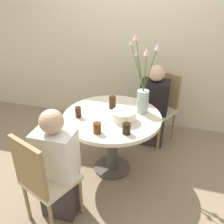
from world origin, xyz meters
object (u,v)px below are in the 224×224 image
Objects in this scene: flower_vase at (143,91)px; drink_glass_2 at (126,129)px; drink_glass_0 at (97,128)px; chair_left_flank at (161,104)px; birthday_cake at (124,116)px; drink_glass_1 at (78,112)px; person_boy at (154,109)px; drink_glass_3 at (112,102)px; side_plate at (97,120)px; chair_right_flank at (43,177)px; person_guest at (58,169)px.

flower_vase reaches higher than drink_glass_2.
drink_glass_2 is at bearing 13.53° from drink_glass_0.
birthday_cake is (-0.29, -0.88, 0.24)m from chair_left_flank.
flower_vase is at bearing 26.58° from drink_glass_1.
drink_glass_0 is at bearing -166.47° from drink_glass_2.
flower_vase reaches higher than person_boy.
drink_glass_3 is at bearing 119.96° from drink_glass_2.
drink_glass_2 reaches higher than side_plate.
chair_right_flank reaches higher than drink_glass_2.
chair_right_flank reaches higher than drink_glass_0.
chair_left_flank is 8.25× the size of drink_glass_1.
side_plate is 1.59× the size of drink_glass_3.
chair_right_flank is 8.25× the size of drink_glass_1.
person_guest reaches higher than drink_glass_2.
chair_left_flank is 1.12m from side_plate.
chair_right_flank reaches higher than birthday_cake.
person_guest is at bearing -115.20° from person_boy.
birthday_cake is 1.09× the size of side_plate.
birthday_cake reaches higher than drink_glass_2.
drink_glass_3 is at bearing 90.50° from drink_glass_0.
flower_vase reaches higher than drink_glass_3.
flower_vase is at bearing 60.50° from birthday_cake.
chair_right_flank is 0.96m from birthday_cake.
drink_glass_0 is 0.97× the size of drink_glass_2.
drink_glass_3 reaches higher than drink_glass_1.
person_guest is (0.03, -0.58, -0.26)m from drink_glass_1.
drink_glass_2 is (0.34, -0.15, 0.05)m from side_plate.
chair_left_flank is at bearing 59.95° from side_plate.
person_boy is 1.53m from person_guest.
chair_right_flank is at bearing -121.56° from flower_vase.
drink_glass_1 is (-0.76, -0.94, 0.24)m from chair_left_flank.
drink_glass_0 is at bearing -99.93° from chair_right_flank.
chair_right_flank is at bearing -92.09° from drink_glass_1.
drink_glass_2 is at bearing 38.67° from person_guest.
drink_glass_2 is (0.55, -0.17, -0.00)m from drink_glass_1.
drink_glass_1 reaches higher than side_plate.
drink_glass_0 is 0.92× the size of drink_glass_1.
person_guest is (-0.25, -0.87, -0.27)m from drink_glass_3.
side_plate is 0.21m from drink_glass_1.
drink_glass_1 is at bearing 140.85° from drink_glass_0.
side_plate is (-0.40, -0.32, -0.23)m from flower_vase.
person_guest is (-0.17, -0.56, -0.21)m from side_plate.
chair_left_flank is 3.88× the size of birthday_cake.
side_plate is 0.20× the size of person_guest.
chair_right_flank reaches higher than drink_glass_3.
chair_right_flank is at bearing -135.78° from drink_glass_2.
drink_glass_1 is 1.07× the size of drink_glass_2.
drink_glass_3 reaches higher than side_plate.
flower_vase is 0.72× the size of person_boy.
chair_right_flank is (-0.79, -1.67, 0.00)m from chair_left_flank.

